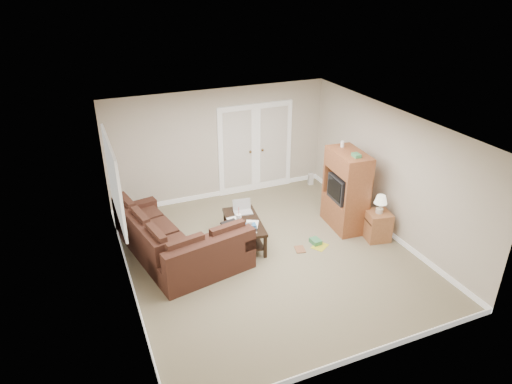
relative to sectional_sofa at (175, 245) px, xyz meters
name	(u,v)px	position (x,y,z in m)	size (l,w,h in m)	color
floor	(270,256)	(1.62, -0.54, -0.31)	(5.50, 5.50, 0.00)	gray
ceiling	(272,125)	(1.62, -0.54, 2.19)	(5.00, 5.50, 0.02)	silver
wall_left	(123,223)	(-0.88, -0.54, 0.94)	(0.02, 5.50, 2.50)	beige
wall_right	(390,173)	(4.12, -0.54, 0.94)	(0.02, 5.50, 2.50)	beige
wall_back	(220,144)	(1.62, 2.21, 0.94)	(5.00, 0.02, 2.50)	beige
wall_front	(363,287)	(1.62, -3.29, 0.94)	(5.00, 0.02, 2.50)	beige
baseboards	(270,253)	(1.62, -0.54, -0.26)	(5.00, 5.50, 0.10)	white
french_doors	(256,149)	(2.47, 2.17, 0.73)	(1.80, 0.05, 2.13)	white
window_left	(114,180)	(-0.84, 0.46, 1.24)	(0.05, 1.92, 1.42)	white
sectional_sofa	(175,245)	(0.00, 0.00, 0.00)	(2.16, 2.66, 0.79)	#422319
coffee_table	(244,231)	(1.35, 0.05, -0.04)	(0.77, 1.28, 0.83)	black
tv_armoire	(346,190)	(3.47, -0.11, 0.51)	(0.63, 1.05, 1.73)	brown
side_cabinet	(378,223)	(3.79, -0.80, 0.03)	(0.52, 0.52, 0.94)	#AA693E
space_heater	(311,179)	(3.82, 1.91, -0.17)	(0.11, 0.09, 0.28)	white
floor_magazine	(320,246)	(2.63, -0.63, -0.30)	(0.31, 0.24, 0.01)	gold
floor_greenbox	(316,241)	(2.61, -0.50, -0.26)	(0.17, 0.22, 0.09)	#3C8550
floor_book	(295,250)	(2.14, -0.56, -0.30)	(0.18, 0.25, 0.02)	brown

